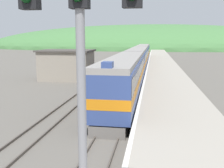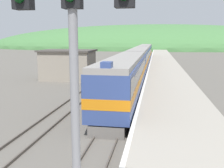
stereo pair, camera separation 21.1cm
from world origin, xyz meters
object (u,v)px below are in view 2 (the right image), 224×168
object	(u,v)px
carriage_second	(140,59)
carriage_third	(145,53)
signal_mast_main	(73,42)
express_train_lead_car	(125,77)

from	to	relation	value
carriage_second	carriage_third	world-z (taller)	same
carriage_third	signal_mast_main	world-z (taller)	signal_mast_main
carriage_second	carriage_third	xyz separation A→B (m)	(0.00, 22.52, 0.00)
carriage_second	carriage_third	bearing A→B (deg)	90.00
express_train_lead_car	carriage_third	distance (m)	44.53
carriage_second	signal_mast_main	distance (m)	41.40
carriage_second	carriage_third	distance (m)	22.52
express_train_lead_car	signal_mast_main	xyz separation A→B (m)	(1.14, -19.21, 3.64)
express_train_lead_car	carriage_second	distance (m)	22.01
carriage_second	carriage_third	size ratio (longest dim) A/B	1.00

